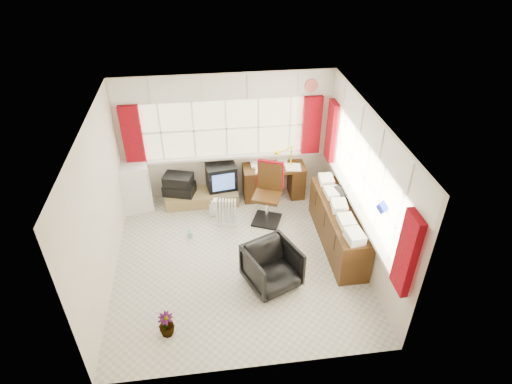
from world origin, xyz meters
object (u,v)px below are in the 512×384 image
Objects in this scene: task_chair at (269,190)px; office_chair at (272,267)px; desk at (273,179)px; credenza at (338,225)px; desk_lamp at (291,152)px; radiator at (226,215)px; crt_tv at (221,175)px; tv_bench at (202,197)px; mini_fridge at (135,186)px.

task_chair is 1.53× the size of office_chair.
desk is 1.81m from credenza.
desk is at bearing 117.97° from credenza.
desk_lamp is 0.85× the size of radiator.
radiator is at bearing -87.87° from crt_tv.
desk is at bearing 3.20° from tv_bench.
radiator is at bearing -60.41° from tv_bench.
office_chair is 1.49m from credenza.
tv_bench is 1.50× the size of mini_fridge.
tv_bench is 0.57m from crt_tv.
desk_lamp is 0.92m from task_chair.
desk reaches higher than office_chair.
crt_tv reaches higher than radiator.
credenza is 2.14× the size of mini_fridge.
crt_tv is at bearing 173.85° from desk_lamp.
task_chair is at bearing -43.67° from crt_tv.
tv_bench is at bearing 90.41° from office_chair.
radiator is 0.87m from tv_bench.
desk_lamp is (0.32, -0.07, 0.63)m from desk.
credenza is 3.86m from mini_fridge.
desk is at bearing 167.54° from desk_lamp.
task_chair is 1.46m from tv_bench.
desk is 1.04m from crt_tv.
desk_lamp is 1.72m from radiator.
office_chair is (-0.41, -2.39, -0.04)m from desk.
mini_fridge is at bearing 156.01° from credenza.
credenza is at bearing 8.58° from office_chair.
office_chair is 2.54m from crt_tv.
desk_lamp is 0.75× the size of crt_tv.
desk is 1.59× the size of office_chair.
mini_fridge is (-1.68, 0.80, 0.24)m from radiator.
radiator is at bearing -171.36° from task_chair.
radiator is at bearing -25.61° from mini_fridge.
task_chair reaches higher than crt_tv.
credenza is 3.18× the size of crt_tv.
tv_bench is at bearing 152.56° from task_chair.
desk is at bearing 56.82° from office_chair.
crt_tv is (-1.35, 0.15, -0.51)m from desk_lamp.
mini_fridge is at bearing 177.71° from tv_bench.
mini_fridge is (-3.00, 0.04, -0.55)m from desk_lamp.
mini_fridge is (-3.53, 1.57, 0.07)m from credenza.
desk_lamp reaches higher than office_chair.
crt_tv reaches higher than office_chair.
credenza reaches higher than radiator.
office_chair is 3.27m from mini_fridge.
crt_tv is 1.65m from mini_fridge.
office_chair reaches higher than tv_bench.
task_chair is 1.40m from credenza.
radiator is at bearing 157.53° from credenza.
desk_lamp is 0.23× the size of credenza.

